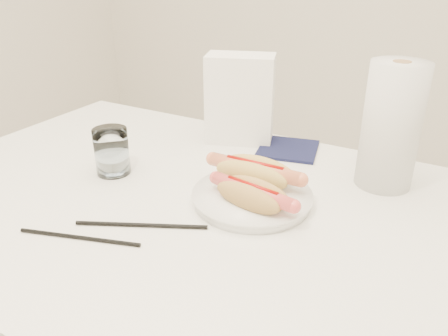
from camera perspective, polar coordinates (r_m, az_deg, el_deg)
The scene contains 10 objects.
table at distance 0.90m, azimuth -4.54°, elevation -7.19°, with size 1.20×0.80×0.75m.
plate at distance 0.85m, azimuth 3.59°, elevation -3.89°, with size 0.22×0.22×0.02m, color white.
hotdog_left at distance 0.88m, azimuth 3.92°, elevation -0.58°, with size 0.19×0.08×0.05m.
hotdog_right at distance 0.80m, azimuth 3.64°, elevation -3.41°, with size 0.17×0.09×0.05m.
water_glass at distance 0.98m, azimuth -14.09°, elevation 2.07°, with size 0.07×0.07×0.10m, color silver.
chopstick_near at distance 0.79m, azimuth -17.92°, elevation -8.39°, with size 0.01×0.01×0.22m, color black.
chopstick_far at distance 0.80m, azimuth -10.47°, elevation -7.14°, with size 0.01×0.01×0.23m, color black.
napkin_box at distance 1.11m, azimuth 2.06°, elevation 8.74°, with size 0.16×0.09×0.22m, color white.
navy_napkin at distance 1.09m, azimuth 8.14°, elevation 2.42°, with size 0.14×0.14×0.01m, color #101435.
paper_towel_roll at distance 0.93m, azimuth 20.49°, elevation 4.99°, with size 0.11×0.11×0.25m, color silver.
Camera 1 is at (0.43, -0.63, 1.18)m, focal length 35.95 mm.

